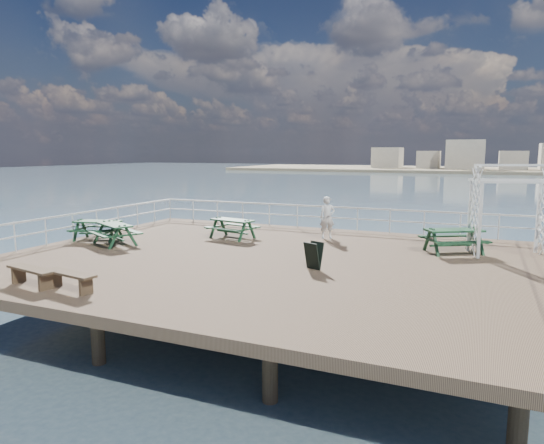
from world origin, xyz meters
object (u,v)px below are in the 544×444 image
Objects in this scene: flat_bench_far at (31,272)px; person at (327,217)px; picnic_table_b at (232,225)px; trellis_arbor at (510,215)px; picnic_table_c at (454,236)px; picnic_table_a at (98,226)px; picnic_table_d at (114,229)px; flat_bench_near at (70,277)px.

flat_bench_far is 1.03× the size of person.
picnic_table_b is 0.67× the size of trellis_arbor.
picnic_table_c is (8.72, 0.53, 0.04)m from picnic_table_b.
trellis_arbor is at bearing -36.15° from person.
picnic_table_a is 13.97m from picnic_table_c.
picnic_table_d is at bearing -34.24° from picnic_table_a.
trellis_arbor is at bearing 49.12° from flat_bench_far.
trellis_arbor reaches higher than picnic_table_c.
picnic_table_c reaches higher than picnic_table_b.
picnic_table_c is 1.43× the size of flat_bench_near.
picnic_table_c is 1.41× the size of flat_bench_far.
picnic_table_b reaches higher than flat_bench_near.
person reaches higher than picnic_table_b.
person is at bearing 12.07° from picnic_table_a.
picnic_table_a is at bearing 175.81° from person.
picnic_table_a is 5.54m from picnic_table_b.
picnic_table_a reaches higher than flat_bench_near.
picnic_table_d is 14.65m from trellis_arbor.
picnic_table_b reaches higher than flat_bench_far.
picnic_table_b is 1.18× the size of flat_bench_far.
trellis_arbor reaches higher than flat_bench_far.
flat_bench_near is 1.30m from flat_bench_far.
person is at bearing 73.89° from flat_bench_far.
picnic_table_b is 0.88× the size of picnic_table_d.
flat_bench_near is 10.90m from person.
flat_bench_far is (-1.53, -8.67, -0.20)m from picnic_table_b.
picnic_table_b is at bearing 168.59° from trellis_arbor.
flat_bench_far is at bearing -167.63° from flat_bench_near.
picnic_table_d is 6.48m from flat_bench_near.
picnic_table_a is 15.80m from trellis_arbor.
flat_bench_near is at bearing -66.00° from picnic_table_a.
trellis_arbor is 1.81× the size of person.
person reaches higher than flat_bench_near.
picnic_table_b is 8.73m from picnic_table_c.
picnic_table_b is 8.60m from flat_bench_near.
picnic_table_b is 10.57m from trellis_arbor.
picnic_table_a is 1.21× the size of flat_bench_far.
flat_bench_near is 14.33m from trellis_arbor.
person is at bearing 137.88° from picnic_table_c.
flat_bench_near is at bearing 14.20° from flat_bench_far.
trellis_arbor is at bearing 16.45° from picnic_table_b.
flat_bench_far is (2.06, -5.61, -0.22)m from picnic_table_d.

